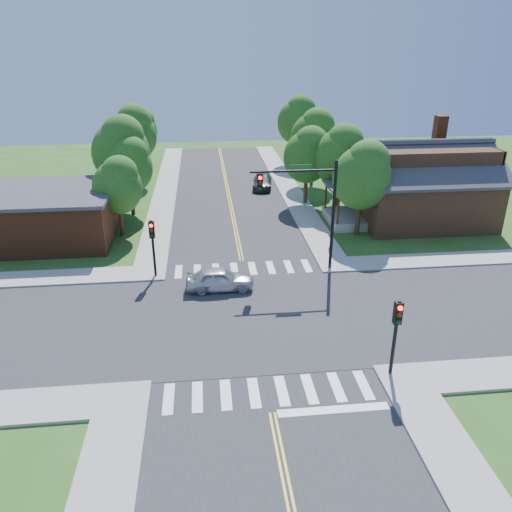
{
  "coord_description": "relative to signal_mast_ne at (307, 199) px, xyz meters",
  "views": [
    {
      "loc": [
        -2.35,
        -23.18,
        13.92
      ],
      "look_at": [
        0.51,
        3.29,
        2.2
      ],
      "focal_mm": 35.0,
      "sensor_mm": 36.0,
      "label": 1
    }
  ],
  "objects": [
    {
      "name": "road_ew",
      "position": [
        -3.91,
        -5.59,
        -4.83
      ],
      "size": [
        90.0,
        10.0,
        0.04
      ],
      "primitive_type": "cube",
      "color": "#2D2D30",
      "rests_on": "ground"
    },
    {
      "name": "ground",
      "position": [
        -3.91,
        -5.59,
        -4.85
      ],
      "size": [
        100.0,
        100.0,
        0.0
      ],
      "primitive_type": "plane",
      "color": "#305019",
      "rests_on": "ground"
    },
    {
      "name": "car_dgrey",
      "position": [
        -0.41,
        19.4,
        -4.2
      ],
      "size": [
        3.18,
        5.04,
        1.3
      ],
      "primitive_type": "imported",
      "rotation": [
        0.0,
        0.0,
        -0.15
      ],
      "color": "#313336",
      "rests_on": "ground"
    },
    {
      "name": "tree_e_d",
      "position": [
        4.96,
        29.34,
        0.4
      ],
      "size": [
        4.71,
        4.48,
        8.01
      ],
      "color": "#382314",
      "rests_on": "ground"
    },
    {
      "name": "intersection_patch",
      "position": [
        -3.91,
        -5.59,
        -4.85
      ],
      "size": [
        10.2,
        10.2,
        0.06
      ],
      "primitive_type": "cube",
      "color": "#2D2D30",
      "rests_on": "ground"
    },
    {
      "name": "crosswalk_north",
      "position": [
        -3.91,
        0.61,
        -4.8
      ],
      "size": [
        8.85,
        2.0,
        0.01
      ],
      "color": "white",
      "rests_on": "ground"
    },
    {
      "name": "sidewalk_ne",
      "position": [
        11.9,
        10.23,
        -4.78
      ],
      "size": [
        40.0,
        40.0,
        0.14
      ],
      "color": "#9E9B93",
      "rests_on": "ground"
    },
    {
      "name": "tree_e_b",
      "position": [
        5.37,
        12.13,
        0.03
      ],
      "size": [
        4.38,
        4.16,
        7.45
      ],
      "color": "#382314",
      "rests_on": "ground"
    },
    {
      "name": "tree_e_a",
      "position": [
        5.36,
        5.85,
        -0.08
      ],
      "size": [
        4.29,
        4.07,
        7.29
      ],
      "color": "#382314",
      "rests_on": "ground"
    },
    {
      "name": "signal_pole_se",
      "position": [
        1.69,
        -11.21,
        -2.19
      ],
      "size": [
        0.34,
        0.42,
        3.8
      ],
      "color": "black",
      "rests_on": "ground"
    },
    {
      "name": "tree_w_b",
      "position": [
        -12.96,
        13.92,
        0.53
      ],
      "size": [
        4.83,
        4.59,
        8.21
      ],
      "color": "#382314",
      "rests_on": "ground"
    },
    {
      "name": "tree_e_c",
      "position": [
        4.84,
        20.12,
        0.21
      ],
      "size": [
        4.55,
        4.32,
        7.73
      ],
      "color": "#382314",
      "rests_on": "ground"
    },
    {
      "name": "signal_pole_nw",
      "position": [
        -9.51,
        -0.01,
        -2.19
      ],
      "size": [
        0.34,
        0.42,
        3.8
      ],
      "color": "black",
      "rests_on": "ground"
    },
    {
      "name": "tree_house",
      "position": [
        2.91,
        13.82,
        -0.25
      ],
      "size": [
        4.14,
        3.93,
        7.03
      ],
      "color": "#382314",
      "rests_on": "ground"
    },
    {
      "name": "car_silver",
      "position": [
        -5.55,
        -2.09,
        -4.16
      ],
      "size": [
        1.65,
        4.05,
        1.38
      ],
      "primitive_type": "imported",
      "rotation": [
        0.0,
        0.0,
        1.57
      ],
      "color": "silver",
      "rests_on": "ground"
    },
    {
      "name": "centerline",
      "position": [
        -3.91,
        -5.59,
        -4.8
      ],
      "size": [
        0.3,
        90.0,
        0.01
      ],
      "color": "yellow",
      "rests_on": "ground"
    },
    {
      "name": "sidewalk_nw",
      "position": [
        -19.73,
        10.23,
        -4.78
      ],
      "size": [
        40.0,
        40.0,
        0.14
      ],
      "color": "#9E9B93",
      "rests_on": "ground"
    },
    {
      "name": "house_ne",
      "position": [
        11.19,
        8.65,
        -1.52
      ],
      "size": [
        13.05,
        8.8,
        7.11
      ],
      "color": "#352012",
      "rests_on": "ground"
    },
    {
      "name": "building_nw",
      "position": [
        -18.11,
        7.61,
        -2.97
      ],
      "size": [
        10.4,
        8.4,
        3.73
      ],
      "color": "brown",
      "rests_on": "ground"
    },
    {
      "name": "tree_w_d",
      "position": [
        -13.22,
        31.73,
        -0.63
      ],
      "size": [
        3.79,
        3.6,
        6.45
      ],
      "color": "#382314",
      "rests_on": "ground"
    },
    {
      "name": "stop_bar",
      "position": [
        -1.41,
        -13.19,
        -4.85
      ],
      "size": [
        4.6,
        0.45,
        0.09
      ],
      "primitive_type": "cube",
      "color": "white",
      "rests_on": "ground"
    },
    {
      "name": "tree_bldg",
      "position": [
        -12.26,
        12.53,
        -0.47
      ],
      "size": [
        3.93,
        3.74,
        6.69
      ],
      "color": "#382314",
      "rests_on": "ground"
    },
    {
      "name": "tree_w_a",
      "position": [
        -12.51,
        7.69,
        -0.81
      ],
      "size": [
        3.63,
        3.45,
        6.17
      ],
      "color": "#382314",
      "rests_on": "ground"
    },
    {
      "name": "crosswalk_south",
      "position": [
        -3.91,
        -11.79,
        -4.8
      ],
      "size": [
        8.85,
        2.0,
        0.01
      ],
      "color": "white",
      "rests_on": "ground"
    },
    {
      "name": "road_ns",
      "position": [
        -3.91,
        -5.59,
        -4.83
      ],
      "size": [
        10.0,
        90.0,
        0.04
      ],
      "primitive_type": "cube",
      "color": "#2D2D30",
      "rests_on": "ground"
    },
    {
      "name": "tree_w_c",
      "position": [
        -13.0,
        22.55,
        0.42
      ],
      "size": [
        4.73,
        4.49,
        8.04
      ],
      "color": "#382314",
      "rests_on": "ground"
    },
    {
      "name": "signal_mast_ne",
      "position": [
        0.0,
        0.0,
        0.0
      ],
      "size": [
        5.3,
        0.42,
        7.2
      ],
      "color": "black",
      "rests_on": "ground"
    }
  ]
}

